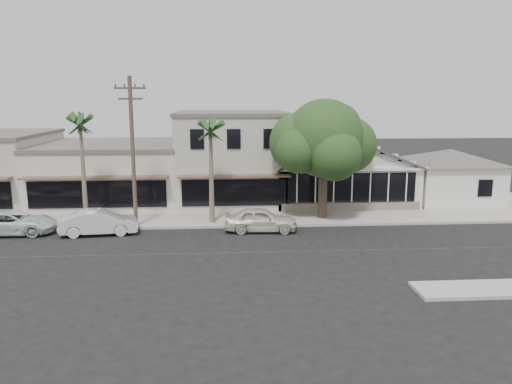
{
  "coord_description": "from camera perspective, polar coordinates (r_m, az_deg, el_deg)",
  "views": [
    {
      "loc": [
        -3.75,
        -24.36,
        7.78
      ],
      "look_at": [
        -1.7,
        6.0,
        1.99
      ],
      "focal_mm": 35.0,
      "sensor_mm": 36.0,
      "label": 1
    }
  ],
  "objects": [
    {
      "name": "row_building_near",
      "position": [
        38.14,
        -2.71,
        3.93
      ],
      "size": [
        8.0,
        10.0,
        6.5
      ],
      "primitive_type": "cube",
      "color": "#BAB6A8",
      "rests_on": "ground"
    },
    {
      "name": "utility_pole",
      "position": [
        30.17,
        -13.91,
        4.76
      ],
      "size": [
        1.8,
        0.24,
        9.0
      ],
      "color": "brown",
      "rests_on": "ground"
    },
    {
      "name": "side_cottage",
      "position": [
        40.16,
        21.16,
        1.04
      ],
      "size": [
        6.0,
        6.0,
        3.0
      ],
      "primitive_type": "cube",
      "color": "white",
      "rests_on": "ground"
    },
    {
      "name": "car_0",
      "position": [
        29.33,
        0.54,
        -3.16
      ],
      "size": [
        4.33,
        1.96,
        1.44
      ],
      "primitive_type": "imported",
      "rotation": [
        0.0,
        0.0,
        1.51
      ],
      "color": "beige",
      "rests_on": "ground"
    },
    {
      "name": "shade_tree",
      "position": [
        31.99,
        7.59,
        5.84
      ],
      "size": [
        6.96,
        6.29,
        7.72
      ],
      "rotation": [
        0.0,
        0.0,
        -0.03
      ],
      "color": "#4B372D",
      "rests_on": "ground"
    },
    {
      "name": "row_building_midnear",
      "position": [
        39.16,
        -15.99,
        2.01
      ],
      "size": [
        10.0,
        10.0,
        4.2
      ],
      "primitive_type": "cube",
      "color": "beige",
      "rests_on": "ground"
    },
    {
      "name": "sidewalk_north",
      "position": [
        32.33,
        -11.32,
        -3.24
      ],
      "size": [
        90.0,
        3.5,
        0.15
      ],
      "primitive_type": "cube",
      "color": "#9E9991",
      "rests_on": "ground"
    },
    {
      "name": "car_1",
      "position": [
        30.07,
        -17.49,
        -3.33
      ],
      "size": [
        4.5,
        2.0,
        1.43
      ],
      "primitive_type": "imported",
      "rotation": [
        0.0,
        0.0,
        1.68
      ],
      "color": "silver",
      "rests_on": "ground"
    },
    {
      "name": "ground",
      "position": [
        25.85,
        4.7,
        -6.79
      ],
      "size": [
        140.0,
        140.0,
        0.0
      ],
      "primitive_type": "plane",
      "color": "black",
      "rests_on": "ground"
    },
    {
      "name": "corner_shop",
      "position": [
        38.21,
        9.43,
        2.85
      ],
      "size": [
        10.4,
        8.6,
        5.1
      ],
      "color": "white",
      "rests_on": "ground"
    },
    {
      "name": "palm_east",
      "position": [
        30.3,
        -5.22,
        7.16
      ],
      "size": [
        2.87,
        2.87,
        6.93
      ],
      "color": "#726651",
      "rests_on": "ground"
    },
    {
      "name": "car_2",
      "position": [
        32.02,
        -26.05,
        -3.17
      ],
      "size": [
        4.91,
        2.4,
        1.34
      ],
      "primitive_type": "imported",
      "rotation": [
        0.0,
        0.0,
        1.61
      ],
      "color": "silver",
      "rests_on": "ground"
    },
    {
      "name": "palm_mid",
      "position": [
        31.3,
        -19.44,
        7.3
      ],
      "size": [
        2.77,
        2.77,
        7.24
      ],
      "color": "#726651",
      "rests_on": "ground"
    }
  ]
}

